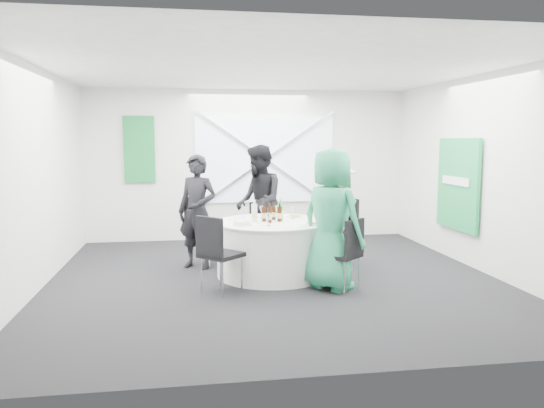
{
  "coord_description": "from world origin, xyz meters",
  "views": [
    {
      "loc": [
        -1.12,
        -6.93,
        1.89
      ],
      "look_at": [
        0.0,
        0.2,
        1.0
      ],
      "focal_mm": 35.0,
      "sensor_mm": 36.0,
      "label": 1
    }
  ],
  "objects": [
    {
      "name": "wall_left",
      "position": [
        -3.0,
        0.0,
        1.4
      ],
      "size": [
        0.0,
        6.0,
        6.0
      ],
      "primitive_type": "plane",
      "rotation": [
        1.57,
        0.0,
        1.57
      ],
      "color": "silver",
      "rests_on": "floor"
    },
    {
      "name": "window_panel",
      "position": [
        0.3,
        2.96,
        1.5
      ],
      "size": [
        2.6,
        0.03,
        1.6
      ],
      "primitive_type": "cube",
      "color": "silver",
      "rests_on": "wall_back"
    },
    {
      "name": "fork_b",
      "position": [
        -0.38,
        0.64,
        0.76
      ],
      "size": [
        0.09,
        0.13,
        0.01
      ],
      "primitive_type": "cube",
      "rotation": [
        0.0,
        0.0,
        2.58
      ],
      "color": "silver",
      "rests_on": "banquet_table"
    },
    {
      "name": "person_man_back_left",
      "position": [
        -1.01,
        0.8,
        0.83
      ],
      "size": [
        0.73,
        0.65,
        1.67
      ],
      "primitive_type": "imported",
      "rotation": [
        0.0,
        0.0,
        -0.53
      ],
      "color": "black",
      "rests_on": "floor"
    },
    {
      "name": "fork_a",
      "position": [
        0.33,
        -0.27,
        0.76
      ],
      "size": [
        0.1,
        0.13,
        0.01
      ],
      "primitive_type": "cube",
      "rotation": [
        0.0,
        0.0,
        -0.66
      ],
      "color": "silver",
      "rests_on": "banquet_table"
    },
    {
      "name": "green_sign",
      "position": [
        2.94,
        0.6,
        1.2
      ],
      "size": [
        0.05,
        1.2,
        1.4
      ],
      "primitive_type": "cube",
      "color": "#1B9448",
      "rests_on": "wall_right"
    },
    {
      "name": "beer_bottle_b",
      "position": [
        0.04,
        0.33,
        0.85
      ],
      "size": [
        0.06,
        0.06,
        0.25
      ],
      "color": "#3D1D0B",
      "rests_on": "banquet_table"
    },
    {
      "name": "banquet_table",
      "position": [
        0.0,
        0.2,
        0.38
      ],
      "size": [
        1.56,
        1.56,
        0.76
      ],
      "color": "silver",
      "rests_on": "floor"
    },
    {
      "name": "window_brace_b",
      "position": [
        0.3,
        2.92,
        1.5
      ],
      "size": [
        2.63,
        0.05,
        1.84
      ],
      "primitive_type": "cube",
      "rotation": [
        0.0,
        -0.97,
        0.0
      ],
      "color": "silver",
      "rests_on": "window_panel"
    },
    {
      "name": "beer_bottle_d",
      "position": [
        -0.06,
        0.06,
        0.87
      ],
      "size": [
        0.06,
        0.06,
        0.28
      ],
      "color": "#3D1D0B",
      "rests_on": "banquet_table"
    },
    {
      "name": "fork_c",
      "position": [
        0.57,
        0.29,
        0.76
      ],
      "size": [
        0.08,
        0.14,
        0.01
      ],
      "primitive_type": "cube",
      "rotation": [
        0.0,
        0.0,
        0.46
      ],
      "color": "silver",
      "rests_on": "banquet_table"
    },
    {
      "name": "wine_glass_d",
      "position": [
        -0.1,
        0.54,
        0.88
      ],
      "size": [
        0.07,
        0.07,
        0.17
      ],
      "color": "white",
      "rests_on": "banquet_table"
    },
    {
      "name": "chair_back_left",
      "position": [
        -0.95,
        1.01,
        0.61
      ],
      "size": [
        0.66,
        0.66,
        1.03
      ],
      "rotation": [
        0.0,
        0.0,
        0.86
      ],
      "color": "black",
      "rests_on": "floor"
    },
    {
      "name": "chair_back",
      "position": [
        0.01,
        1.27,
        0.52
      ],
      "size": [
        0.41,
        0.42,
        0.89
      ],
      "rotation": [
        0.0,
        0.0,
        -0.01
      ],
      "color": "black",
      "rests_on": "floor"
    },
    {
      "name": "person_woman_green",
      "position": [
        0.63,
        -0.58,
        0.89
      ],
      "size": [
        0.99,
        1.03,
        1.78
      ],
      "primitive_type": "imported",
      "rotation": [
        0.0,
        0.0,
        2.25
      ],
      "color": "#268E5F",
      "rests_on": "floor"
    },
    {
      "name": "wall_back",
      "position": [
        0.0,
        3.0,
        1.4
      ],
      "size": [
        6.0,
        0.0,
        6.0
      ],
      "primitive_type": "plane",
      "rotation": [
        1.57,
        0.0,
        0.0
      ],
      "color": "silver",
      "rests_on": "floor"
    },
    {
      "name": "knife_a",
      "position": [
        0.53,
        -0.02,
        0.76
      ],
      "size": [
        0.11,
        0.12,
        0.01
      ],
      "primitive_type": "cube",
      "rotation": [
        0.0,
        0.0,
        -0.69
      ],
      "color": "silver",
      "rests_on": "banquet_table"
    },
    {
      "name": "green_water_bottle",
      "position": [
        0.12,
        0.24,
        0.88
      ],
      "size": [
        0.08,
        0.08,
        0.3
      ],
      "color": "green",
      "rests_on": "banquet_table"
    },
    {
      "name": "wall_front",
      "position": [
        0.0,
        -3.0,
        1.4
      ],
      "size": [
        6.0,
        0.0,
        6.0
      ],
      "primitive_type": "plane",
      "rotation": [
        -1.57,
        0.0,
        0.0
      ],
      "color": "silver",
      "rests_on": "floor"
    },
    {
      "name": "napkin",
      "position": [
        -0.45,
        -0.12,
        0.8
      ],
      "size": [
        0.21,
        0.21,
        0.05
      ],
      "primitive_type": "cube",
      "rotation": [
        0.0,
        0.0,
        0.71
      ],
      "color": "silver",
      "rests_on": "plate_front_left"
    },
    {
      "name": "green_banner",
      "position": [
        -2.0,
        2.95,
        1.7
      ],
      "size": [
        0.55,
        0.04,
        1.2
      ],
      "primitive_type": "cube",
      "color": "#16702F",
      "rests_on": "wall_back"
    },
    {
      "name": "beer_bottle_c",
      "position": [
        0.1,
        0.17,
        0.86
      ],
      "size": [
        0.06,
        0.06,
        0.26
      ],
      "color": "#3D1D0B",
      "rests_on": "banquet_table"
    },
    {
      "name": "window_brace_a",
      "position": [
        0.3,
        2.92,
        1.5
      ],
      "size": [
        2.63,
        0.05,
        1.84
      ],
      "primitive_type": "cube",
      "rotation": [
        0.0,
        0.97,
        0.0
      ],
      "color": "silver",
      "rests_on": "window_panel"
    },
    {
      "name": "floor",
      "position": [
        0.0,
        0.0,
        0.0
      ],
      "size": [
        6.0,
        6.0,
        0.0
      ],
      "primitive_type": "plane",
      "color": "black",
      "rests_on": "ground"
    },
    {
      "name": "plate_back",
      "position": [
        0.03,
        0.79,
        0.77
      ],
      "size": [
        0.24,
        0.24,
        0.01
      ],
      "color": "white",
      "rests_on": "banquet_table"
    },
    {
      "name": "chair_front_right",
      "position": [
        0.79,
        -0.72,
        0.54
      ],
      "size": [
        0.59,
        0.59,
        0.92
      ],
      "rotation": [
        0.0,
        0.0,
        3.85
      ],
      "color": "black",
      "rests_on": "floor"
    },
    {
      "name": "knife_b",
      "position": [
        -0.55,
        0.38,
        0.76
      ],
      "size": [
        0.1,
        0.13,
        0.01
      ],
      "primitive_type": "cube",
      "rotation": [
        0.0,
        0.0,
        2.53
      ],
      "color": "silver",
      "rests_on": "banquet_table"
    },
    {
      "name": "chair_back_right",
      "position": [
        1.13,
        0.65,
        0.59
      ],
      "size": [
        0.6,
        0.59,
        1.01
      ],
      "rotation": [
        0.0,
        0.0,
        -1.19
      ],
      "color": "black",
      "rests_on": "floor"
    },
    {
      "name": "person_man_back",
      "position": [
        -0.04,
        1.28,
        0.9
      ],
      "size": [
        0.51,
        0.89,
        1.8
      ],
      "primitive_type": "imported",
      "rotation": [
        0.0,
        0.0,
        -1.53
      ],
      "color": "black",
      "rests_on": "floor"
    },
    {
      "name": "wine_glass_c",
      "position": [
        0.12,
        0.54,
        0.88
      ],
      "size": [
        0.07,
        0.07,
        0.17
      ],
      "color": "white",
      "rests_on": "banquet_table"
    },
    {
      "name": "plate_back_right",
      "position": [
        0.39,
        0.52,
        0.78
      ],
      "size": [
        0.26,
        0.26,
        0.04
      ],
      "color": "white",
      "rests_on": "banquet_table"
    },
    {
      "name": "wall_right",
      "position": [
        3.0,
        0.0,
        1.4
      ],
      "size": [
        0.0,
        6.0,
        6.0
      ],
      "primitive_type": "plane",
      "rotation": [
        1.57,
        0.0,
        -1.57
      ],
      "color": "silver",
      "rests_on": "floor"
    },
    {
      "name": "beer_bottle_a",
      "position": [
        -0.11,
        0.2,
        0.86
      ],
      "size": [
        0.06,
        0.06,
        0.26
      ],
      "color": "#3D1D0B",
      "rests_on": "banquet_table"
    },
    {
      "name": "ceiling",
      "position": [
        0.0,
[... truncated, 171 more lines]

